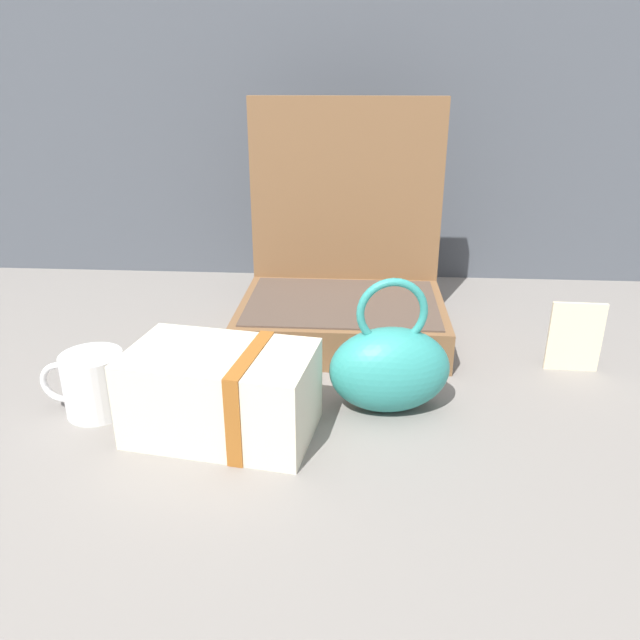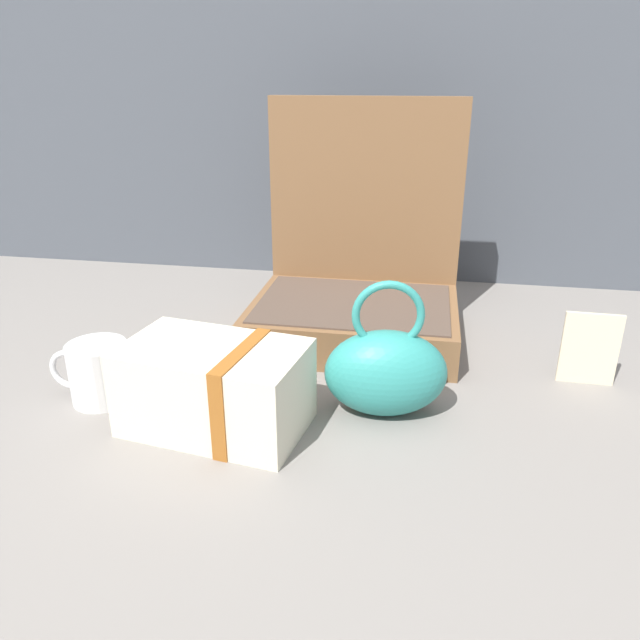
# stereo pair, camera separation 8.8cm
# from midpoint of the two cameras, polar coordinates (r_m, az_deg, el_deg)

# --- Properties ---
(ground_plane) EXTENTS (6.00, 6.00, 0.00)m
(ground_plane) POSITION_cam_midpoint_polar(r_m,az_deg,el_deg) (0.95, -4.16, -6.03)
(ground_plane) COLOR slate
(open_suitcase) EXTENTS (0.36, 0.30, 0.41)m
(open_suitcase) POSITION_cam_midpoint_polar(r_m,az_deg,el_deg) (1.11, -0.06, 3.58)
(open_suitcase) COLOR brown
(open_suitcase) RESTS_ON ground_plane
(teal_pouch_handbag) EXTENTS (0.18, 0.12, 0.20)m
(teal_pouch_handbag) POSITION_cam_midpoint_polar(r_m,az_deg,el_deg) (0.85, 3.66, -4.53)
(teal_pouch_handbag) COLOR teal
(teal_pouch_handbag) RESTS_ON ground_plane
(cream_toiletry_bag) EXTENTS (0.26, 0.18, 0.12)m
(cream_toiletry_bag) POSITION_cam_midpoint_polar(r_m,az_deg,el_deg) (0.82, -12.11, -6.83)
(cream_toiletry_bag) COLOR beige
(cream_toiletry_bag) RESTS_ON ground_plane
(coffee_mug) EXTENTS (0.12, 0.09, 0.09)m
(coffee_mug) POSITION_cam_midpoint_polar(r_m,az_deg,el_deg) (0.93, -23.25, -5.60)
(coffee_mug) COLOR silver
(coffee_mug) RESTS_ON ground_plane
(info_card_left) EXTENTS (0.08, 0.01, 0.12)m
(info_card_left) POSITION_cam_midpoint_polar(r_m,az_deg,el_deg) (1.03, 20.74, -1.57)
(info_card_left) COLOR beige
(info_card_left) RESTS_ON ground_plane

